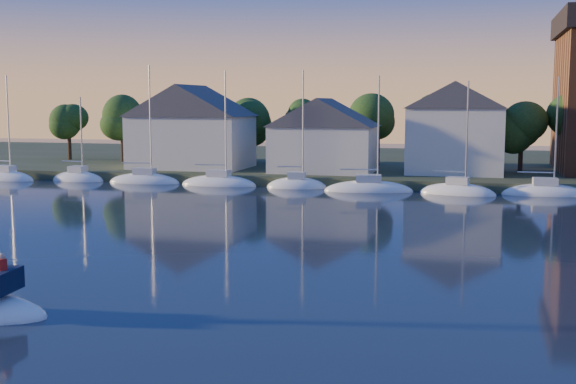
% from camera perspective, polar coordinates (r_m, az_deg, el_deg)
% --- Properties ---
extents(ground, '(260.00, 260.00, 0.00)m').
position_cam_1_polar(ground, '(24.72, -11.35, -13.56)').
color(ground, black).
rests_on(ground, ground).
extents(shoreline_land, '(160.00, 50.00, 2.00)m').
position_cam_1_polar(shoreline_land, '(96.65, 8.54, 1.91)').
color(shoreline_land, '#303D23').
rests_on(shoreline_land, ground).
extents(wooden_dock, '(120.00, 3.00, 1.00)m').
position_cam_1_polar(wooden_dock, '(73.95, 6.60, 0.36)').
color(wooden_dock, brown).
rests_on(wooden_dock, ground).
extents(clubhouse_west, '(13.65, 9.45, 9.64)m').
position_cam_1_polar(clubhouse_west, '(85.14, -7.63, 5.23)').
color(clubhouse_west, white).
rests_on(clubhouse_west, shoreline_land).
extents(clubhouse_centre, '(11.55, 8.40, 8.08)m').
position_cam_1_polar(clubhouse_centre, '(79.48, 2.87, 4.58)').
color(clubhouse_centre, white).
rests_on(clubhouse_centre, shoreline_land).
extents(clubhouse_east, '(10.50, 8.40, 9.80)m').
position_cam_1_polar(clubhouse_east, '(79.79, 13.10, 5.03)').
color(clubhouse_east, white).
rests_on(clubhouse_east, shoreline_land).
extents(tree_line, '(93.40, 5.40, 8.90)m').
position_cam_1_polar(tree_line, '(84.13, 9.09, 6.03)').
color(tree_line, '#382919').
rests_on(tree_line, shoreline_land).
extents(moored_fleet, '(87.50, 2.40, 12.05)m').
position_cam_1_polar(moored_fleet, '(70.99, 6.25, 0.16)').
color(moored_fleet, white).
rests_on(moored_fleet, ground).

